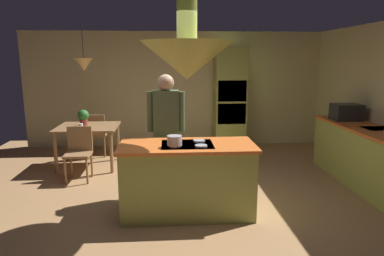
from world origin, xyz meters
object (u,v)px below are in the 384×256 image
chair_facing_island (79,149)px  microwave_on_counter (346,112)px  potted_plant_on_table (83,117)px  person_at_island (166,127)px  kitchen_island (187,179)px  dining_table (88,131)px  cup_on_table (81,126)px  cooking_pot_on_cooktop (175,141)px  chair_by_back_wall (96,132)px  oven_tower (230,99)px

chair_facing_island → microwave_on_counter: 4.58m
potted_plant_on_table → person_at_island: bearing=-44.0°
kitchen_island → dining_table: (-1.70, 2.10, 0.20)m
potted_plant_on_table → cup_on_table: bearing=-87.5°
cooking_pot_on_cooktop → cup_on_table: bearing=128.7°
cooking_pot_on_cooktop → person_at_island: bearing=97.5°
chair_facing_island → person_at_island: bearing=-27.7°
cooking_pot_on_cooktop → chair_facing_island: bearing=135.0°
chair_by_back_wall → cup_on_table: chair_by_back_wall is taller
chair_facing_island → chair_by_back_wall: size_ratio=1.00×
potted_plant_on_table → cooking_pot_on_cooktop: potted_plant_on_table is taller
chair_by_back_wall → cup_on_table: 0.97m
potted_plant_on_table → kitchen_island: bearing=-50.0°
oven_tower → chair_facing_island: bearing=-146.8°
oven_tower → dining_table: (-2.80, -1.14, -0.44)m
chair_facing_island → oven_tower: bearing=33.2°
potted_plant_on_table → cooking_pot_on_cooktop: 2.76m
potted_plant_on_table → cooking_pot_on_cooktop: bearing=-54.3°
person_at_island → potted_plant_on_table: 2.09m
chair_facing_island → cooking_pot_on_cooktop: (1.54, -1.54, 0.49)m
microwave_on_counter → oven_tower: bearing=135.6°
person_at_island → cooking_pot_on_cooktop: bearing=-82.5°
chair_by_back_wall → cooking_pot_on_cooktop: size_ratio=4.83×
cup_on_table → oven_tower: bearing=25.7°
potted_plant_on_table → chair_by_back_wall: bearing=84.2°
dining_table → chair_by_back_wall: bearing=90.0°
microwave_on_counter → cooking_pot_on_cooktop: bearing=-150.9°
cup_on_table → kitchen_island: bearing=-46.7°
microwave_on_counter → kitchen_island: bearing=-151.5°
microwave_on_counter → dining_table: bearing=173.0°
potted_plant_on_table → microwave_on_counter: 4.65m
cooking_pot_on_cooktop → chair_by_back_wall: bearing=117.8°
kitchen_island → person_at_island: (-0.26, 0.66, 0.55)m
kitchen_island → chair_facing_island: (-1.70, 1.41, 0.04)m
microwave_on_counter → cooking_pot_on_cooktop: (-3.00, -1.67, -0.06)m
person_at_island → kitchen_island: bearing=-68.1°
kitchen_island → microwave_on_counter: microwave_on_counter is taller
person_at_island → cooking_pot_on_cooktop: 0.79m
kitchen_island → dining_table: 2.71m
chair_by_back_wall → cooking_pot_on_cooktop: cooking_pot_on_cooktop is taller
chair_facing_island → cup_on_table: bearing=97.4°
dining_table → chair_facing_island: (0.00, -0.69, -0.16)m
chair_facing_island → potted_plant_on_table: bearing=95.7°
oven_tower → person_at_island: (-1.36, -2.59, -0.09)m
dining_table → chair_by_back_wall: chair_by_back_wall is taller
dining_table → potted_plant_on_table: 0.28m
chair_facing_island → cooking_pot_on_cooktop: 2.23m
microwave_on_counter → cooking_pot_on_cooktop: 3.43m
cup_on_table → person_at_island: bearing=-39.0°
dining_table → microwave_on_counter: (4.54, -0.56, 0.39)m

